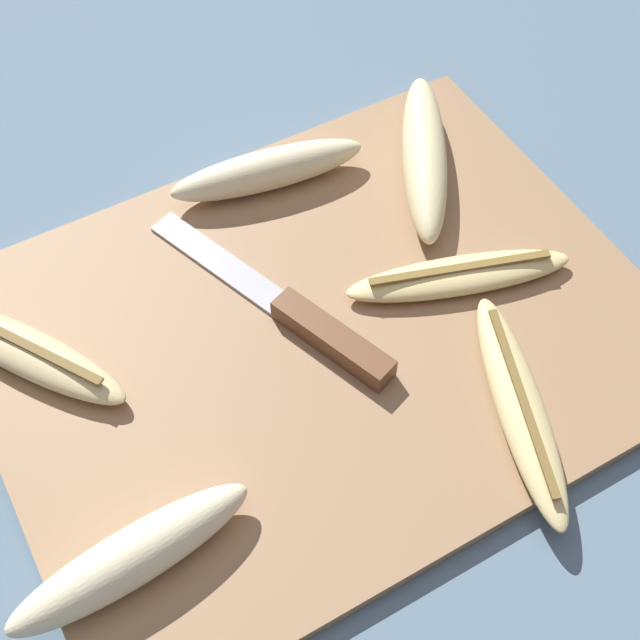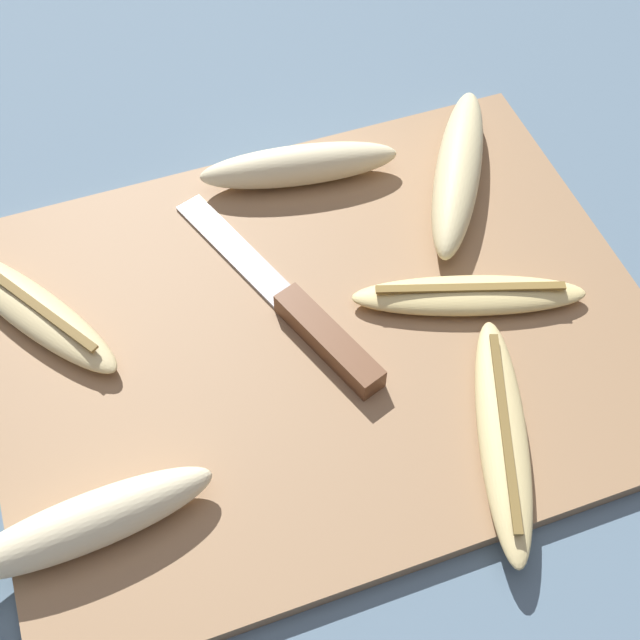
# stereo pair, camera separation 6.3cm
# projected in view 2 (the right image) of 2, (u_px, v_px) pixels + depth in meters

# --- Properties ---
(ground_plane) EXTENTS (4.00, 4.00, 0.00)m
(ground_plane) POSITION_uv_depth(u_px,v_px,m) (320.00, 337.00, 0.65)
(ground_plane) COLOR slate
(cutting_board) EXTENTS (0.47, 0.37, 0.01)m
(cutting_board) POSITION_uv_depth(u_px,v_px,m) (320.00, 333.00, 0.65)
(cutting_board) COLOR #997551
(cutting_board) RESTS_ON ground_plane
(knife) EXTENTS (0.10, 0.22, 0.02)m
(knife) POSITION_uv_depth(u_px,v_px,m) (312.00, 321.00, 0.64)
(knife) COLOR brown
(knife) RESTS_ON cutting_board
(banana_golden_short) EXTENTS (0.17, 0.09, 0.02)m
(banana_golden_short) POSITION_uv_depth(u_px,v_px,m) (469.00, 295.00, 0.65)
(banana_golden_short) COLOR #EDD689
(banana_golden_short) RESTS_ON cutting_board
(banana_spotted_left) EXTENTS (0.09, 0.18, 0.02)m
(banana_spotted_left) POSITION_uv_depth(u_px,v_px,m) (503.00, 435.00, 0.58)
(banana_spotted_left) COLOR #DBC684
(banana_spotted_left) RESTS_ON cutting_board
(banana_bright_far) EXTENTS (0.16, 0.05, 0.03)m
(banana_bright_far) POSITION_uv_depth(u_px,v_px,m) (88.00, 522.00, 0.54)
(banana_bright_far) COLOR beige
(banana_bright_far) RESTS_ON cutting_board
(banana_soft_right) EXTENTS (0.13, 0.18, 0.04)m
(banana_soft_right) POSITION_uv_depth(u_px,v_px,m) (458.00, 171.00, 0.71)
(banana_soft_right) COLOR beige
(banana_soft_right) RESTS_ON cutting_board
(banana_mellow_near) EXTENTS (0.12, 0.16, 0.02)m
(banana_mellow_near) POSITION_uv_depth(u_px,v_px,m) (33.00, 310.00, 0.64)
(banana_mellow_near) COLOR beige
(banana_mellow_near) RESTS_ON cutting_board
(banana_pale_long) EXTENTS (0.16, 0.06, 0.03)m
(banana_pale_long) POSITION_uv_depth(u_px,v_px,m) (299.00, 165.00, 0.72)
(banana_pale_long) COLOR beige
(banana_pale_long) RESTS_ON cutting_board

